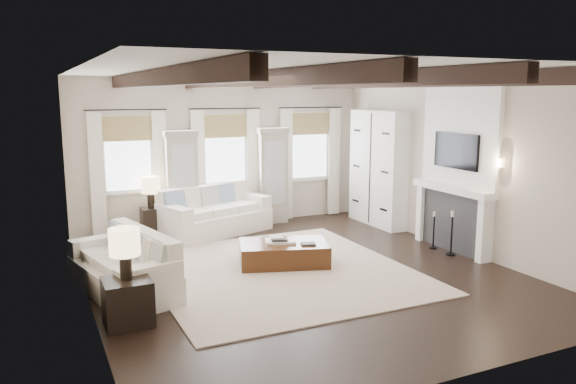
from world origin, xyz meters
name	(u,v)px	position (x,y,z in m)	size (l,w,h in m)	color
ground	(300,272)	(0.00, 0.00, 0.00)	(7.50, 7.50, 0.00)	black
room_shell	(316,150)	(0.75, 0.90, 1.89)	(6.54, 7.54, 3.22)	beige
area_rug	(279,271)	(-0.29, 0.21, 0.01)	(4.04, 4.42, 0.02)	#BCAA97
sofa_back	(213,214)	(-0.48, 3.12, 0.39)	(2.48, 1.70, 0.97)	white
sofa_left	(127,268)	(-2.68, 0.27, 0.37)	(1.39, 2.24, 0.89)	white
ottoman	(284,254)	(-0.07, 0.51, 0.19)	(1.47, 0.92, 0.38)	black
tray	(280,241)	(-0.11, 0.56, 0.40)	(0.50, 0.38, 0.04)	white
book_lower	(279,240)	(-0.14, 0.51, 0.44)	(0.26, 0.20, 0.04)	#262628
book_upper	(277,238)	(-0.18, 0.53, 0.48)	(0.22, 0.17, 0.03)	beige
book_loose	(308,244)	(0.25, 0.21, 0.40)	(0.24, 0.18, 0.03)	#262628
side_table_front	(128,302)	(-2.88, -0.91, 0.29)	(0.58, 0.58, 0.58)	black
lamp_front	(125,245)	(-2.88, -0.91, 1.03)	(0.38, 0.38, 0.66)	black
side_table_back	(152,223)	(-1.71, 3.26, 0.31)	(0.41, 0.41, 0.61)	black
lamp_back	(150,187)	(-1.71, 3.26, 1.04)	(0.37, 0.37, 0.63)	black
candlestick_near	(451,237)	(2.90, -0.25, 0.33)	(0.16, 0.16, 0.81)	black
candlestick_far	(434,233)	(2.90, 0.24, 0.29)	(0.14, 0.14, 0.70)	black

